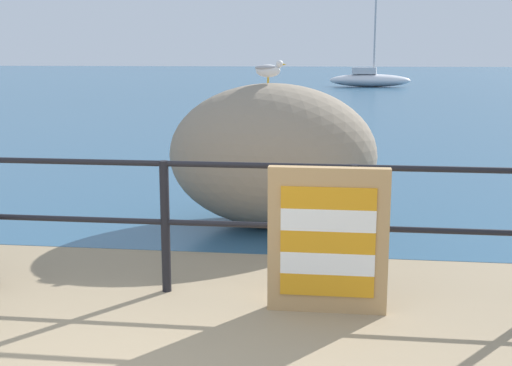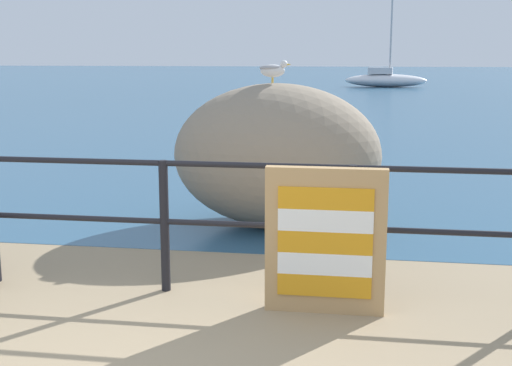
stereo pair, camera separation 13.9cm
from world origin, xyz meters
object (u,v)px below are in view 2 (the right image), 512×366
sailboat (385,79)px  breakwater_boulder_main (277,155)px  folded_deckchair_stack (325,241)px  seagull (273,69)px

sailboat → breakwater_boulder_main: bearing=-89.2°
folded_deckchair_stack → seagull: seagull is taller
folded_deckchair_stack → seagull: (-0.68, 2.38, 1.13)m
breakwater_boulder_main → seagull: bearing=-171.4°
breakwater_boulder_main → seagull: size_ratio=6.40×
seagull → folded_deckchair_stack: bearing=-66.5°
folded_deckchair_stack → sailboat: sailboat is taller
folded_deckchair_stack → breakwater_boulder_main: 2.48m
breakwater_boulder_main → seagull: 0.89m
breakwater_boulder_main → sailboat: (2.26, 30.48, -0.33)m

